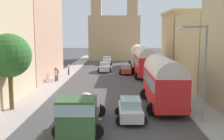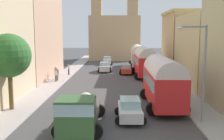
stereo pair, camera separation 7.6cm
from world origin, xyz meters
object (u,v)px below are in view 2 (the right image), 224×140
pedestrian_2 (69,69)px  streetlamp_near (200,66)px  car_2 (130,109)px  pedestrian_1 (56,75)px  parked_bus_1 (144,61)px  car_1 (107,61)px  cargo_truck_0 (80,112)px  pedestrian_3 (56,73)px  car_3 (126,69)px  parked_bus_2 (138,55)px  parked_bus_0 (163,80)px  car_0 (105,67)px  pedestrian_0 (57,74)px

pedestrian_2 → streetlamp_near: (12.77, -20.68, 3.05)m
car_2 → pedestrian_1: (-8.76, 14.51, 0.16)m
parked_bus_1 → car_1: parked_bus_1 is taller
cargo_truck_0 → streetlamp_near: 8.56m
pedestrian_3 → car_3: bearing=30.3°
parked_bus_2 → pedestrian_3: (-12.07, -14.04, -1.23)m
parked_bus_0 → cargo_truck_0: bearing=-136.7°
parked_bus_0 → cargo_truck_0: parked_bus_0 is taller
parked_bus_1 → pedestrian_2: 11.20m
parked_bus_1 → car_0: bearing=140.4°
pedestrian_0 → streetlamp_near: size_ratio=0.26×
car_1 → pedestrian_2: pedestrian_2 is taller
car_0 → pedestrian_2: bearing=-140.9°
parked_bus_0 → parked_bus_1: (0.03, 15.51, 0.04)m
parked_bus_0 → car_0: 21.35m
parked_bus_0 → car_1: parked_bus_0 is taller
cargo_truck_0 → pedestrian_2: size_ratio=4.13×
pedestrian_1 → pedestrian_2: size_ratio=0.96×
parked_bus_2 → car_2: bearing=-95.6°
pedestrian_2 → parked_bus_0: bearing=-55.8°
cargo_truck_0 → pedestrian_1: size_ratio=4.31×
car_1 → pedestrian_2: 15.19m
pedestrian_0 → pedestrian_3: bearing=112.5°
parked_bus_1 → pedestrian_2: bearing=176.0°
car_0 → car_2: car_0 is taller
parked_bus_1 → car_3: parked_bus_1 is taller
car_2 → pedestrian_2: bearing=112.2°
parked_bus_2 → car_2: 30.38m
pedestrian_0 → pedestrian_1: pedestrian_0 is taller
parked_bus_2 → pedestrian_1: 19.62m
cargo_truck_0 → parked_bus_2: bearing=79.1°
car_1 → car_2: bearing=-85.1°
parked_bus_2 → pedestrian_0: bearing=-127.9°
parked_bus_0 → pedestrian_3: 17.50m
pedestrian_1 → car_2: bearing=-58.9°
car_2 → car_3: bearing=88.7°
parked_bus_0 → car_0: (-5.94, 20.45, -1.53)m
car_0 → car_2: size_ratio=1.13×
car_0 → pedestrian_3: 9.97m
pedestrian_1 → pedestrian_2: bearing=83.0°
parked_bus_1 → car_2: size_ratio=2.26×
parked_bus_0 → streetlamp_near: 5.01m
car_1 → pedestrian_3: (-6.17, -17.98, 0.21)m
pedestrian_1 → pedestrian_2: pedestrian_2 is taller
car_0 → car_3: car_0 is taller
cargo_truck_0 → pedestrian_0: size_ratio=4.09×
parked_bus_1 → streetlamp_near: streetlamp_near is taller
car_0 → car_3: size_ratio=1.07×
pedestrian_2 → parked_bus_1: bearing=-4.0°
car_0 → car_3: 4.12m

